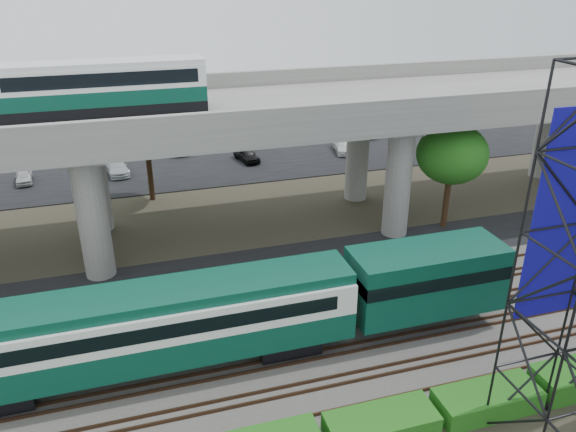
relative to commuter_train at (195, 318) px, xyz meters
name	(u,v)px	position (x,y,z in m)	size (l,w,h in m)	color
ground	(322,373)	(5.53, -2.00, -2.88)	(140.00, 140.00, 0.00)	#474233
ballast_bed	(308,346)	(5.53, 0.00, -2.78)	(90.00, 12.00, 0.20)	slate
service_road	(266,267)	(5.53, 8.50, -2.84)	(90.00, 5.00, 0.08)	black
parking_lot	(206,155)	(5.53, 32.00, -2.84)	(90.00, 18.00, 0.08)	black
harbor_water	(179,106)	(5.53, 54.00, -2.87)	(140.00, 40.00, 0.03)	#465D73
rail_tracks	(308,343)	(5.53, 0.00, -2.60)	(90.00, 9.52, 0.16)	#472D1E
commuter_train	(195,318)	(0.00, 0.00, 0.00)	(29.30, 3.06, 4.30)	black
overpass	(233,120)	(4.92, 14.00, 5.33)	(80.00, 12.00, 12.40)	#9E9B93
hedge_strip	(381,424)	(6.54, -6.30, -2.32)	(34.60, 1.80, 1.20)	#155D15
trees	(174,163)	(0.87, 14.17, 2.69)	(40.94, 16.94, 7.69)	#382314
parked_cars	(229,147)	(7.89, 31.73, -2.17)	(36.34, 9.69, 1.31)	silver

